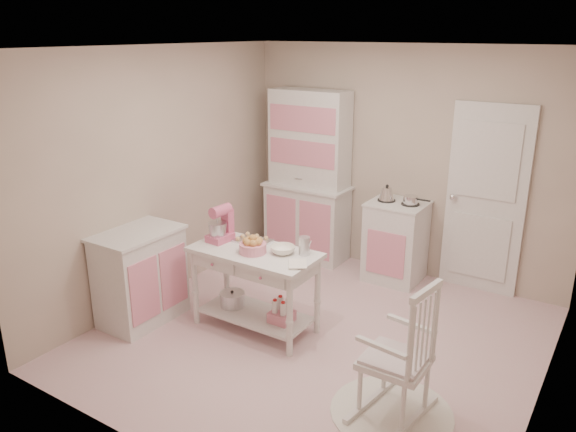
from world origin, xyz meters
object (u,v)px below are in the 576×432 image
at_px(hutch, 308,176).
at_px(rocking_chair, 396,349).
at_px(stove, 396,241).
at_px(bread_basket, 253,248).
at_px(work_table, 255,290).
at_px(stand_mixer, 220,224).
at_px(base_cabinet, 140,276).

distance_m(hutch, rocking_chair, 3.18).
height_order(stove, bread_basket, stove).
xyz_separation_m(work_table, stand_mixer, (-0.42, 0.02, 0.57)).
relative_size(rocking_chair, stand_mixer, 3.24).
relative_size(hutch, work_table, 1.73).
relative_size(work_table, stand_mixer, 3.53).
bearing_deg(stove, stand_mixer, -121.97).
xyz_separation_m(hutch, stove, (1.20, -0.05, -0.58)).
bearing_deg(stand_mixer, rocking_chair, -8.79).
bearing_deg(stand_mixer, base_cabinet, -136.69).
distance_m(work_table, stand_mixer, 0.71).
height_order(base_cabinet, bread_basket, base_cabinet).
bearing_deg(work_table, hutch, 106.01).
bearing_deg(hutch, bread_basket, -73.83).
bearing_deg(hutch, rocking_chair, -47.32).
xyz_separation_m(stove, bread_basket, (-0.66, -1.83, 0.39)).
bearing_deg(base_cabinet, bread_basket, 21.42).
relative_size(rocking_chair, work_table, 0.92).
relative_size(stove, work_table, 0.77).
relative_size(stove, base_cabinet, 1.00).
distance_m(base_cabinet, work_table, 1.14).
distance_m(base_cabinet, stand_mixer, 0.93).
distance_m(work_table, bread_basket, 0.45).
height_order(stand_mixer, bread_basket, stand_mixer).
bearing_deg(work_table, bread_basket, -68.20).
bearing_deg(stand_mixer, work_table, 2.41).
bearing_deg(work_table, base_cabinet, -155.86).
relative_size(hutch, bread_basket, 8.32).
height_order(hutch, rocking_chair, hutch).
xyz_separation_m(base_cabinet, work_table, (1.04, 0.46, -0.06)).
xyz_separation_m(base_cabinet, stand_mixer, (0.62, 0.48, 0.51)).
distance_m(base_cabinet, rocking_chair, 2.64).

